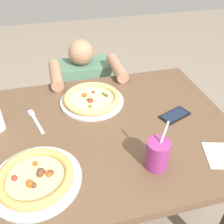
{
  "coord_description": "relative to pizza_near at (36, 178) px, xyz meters",
  "views": [
    {
      "loc": [
        -0.17,
        -0.87,
        1.52
      ],
      "look_at": [
        0.07,
        0.07,
        0.78
      ],
      "focal_mm": 40.89,
      "sensor_mm": 36.0,
      "label": 1
    }
  ],
  "objects": [
    {
      "name": "ground_plane",
      "position": [
        0.29,
        0.23,
        -0.77
      ],
      "size": [
        8.0,
        8.0,
        0.0
      ],
      "primitive_type": "plane",
      "color": "gray"
    },
    {
      "name": "pizza_far",
      "position": [
        0.3,
        0.45,
        0.0
      ],
      "size": [
        0.33,
        0.33,
        0.04
      ],
      "color": "#B7B7BC",
      "rests_on": "dining_table"
    },
    {
      "name": "diner_seated",
      "position": [
        0.32,
        0.95,
        -0.38
      ],
      "size": [
        0.44,
        0.54,
        0.89
      ],
      "color": "#333847",
      "rests_on": "ground"
    },
    {
      "name": "pizza_near",
      "position": [
        0.0,
        0.0,
        0.0
      ],
      "size": [
        0.33,
        0.33,
        0.04
      ],
      "color": "#B7B7BC",
      "rests_on": "dining_table"
    },
    {
      "name": "fork",
      "position": [
        0.0,
        0.37,
        -0.02
      ],
      "size": [
        0.08,
        0.2,
        0.0
      ],
      "color": "silver",
      "rests_on": "dining_table"
    },
    {
      "name": "cell_phone",
      "position": [
        0.66,
        0.23,
        -0.02
      ],
      "size": [
        0.17,
        0.12,
        0.01
      ],
      "color": "black",
      "rests_on": "dining_table"
    },
    {
      "name": "dining_table",
      "position": [
        0.29,
        0.23,
        -0.13
      ],
      "size": [
        1.23,
        0.92,
        0.75
      ],
      "color": "brown",
      "rests_on": "ground"
    },
    {
      "name": "drink_cup_colored",
      "position": [
        0.45,
        -0.04,
        0.04
      ],
      "size": [
        0.09,
        0.09,
        0.22
      ],
      "color": "#8C2D72",
      "rests_on": "dining_table"
    }
  ]
}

